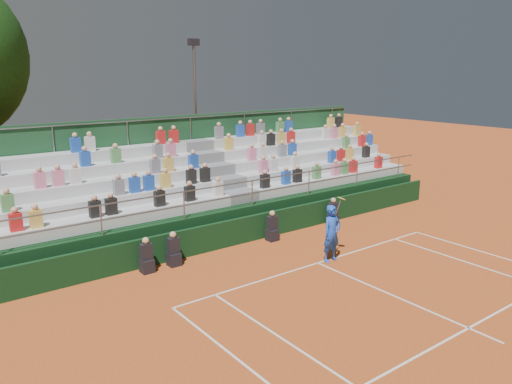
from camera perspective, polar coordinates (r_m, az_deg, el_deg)
ground at (r=17.20m, az=7.08°, el=-8.07°), size 90.00×90.00×0.00m
courtside_wall at (r=19.31m, az=0.54°, el=-3.92°), size 20.00×0.15×1.00m
line_officials at (r=18.23m, az=-1.91°, el=-5.09°), size 8.84×0.40×1.19m
grandstand at (r=21.72m, az=-4.63°, el=-0.37°), size 20.00×5.20×4.40m
tennis_player at (r=17.12m, az=8.67°, el=-4.70°), size 0.89×0.48×2.22m
floodlight_mast at (r=27.37m, az=-6.96°, el=10.07°), size 0.60×0.25×7.96m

